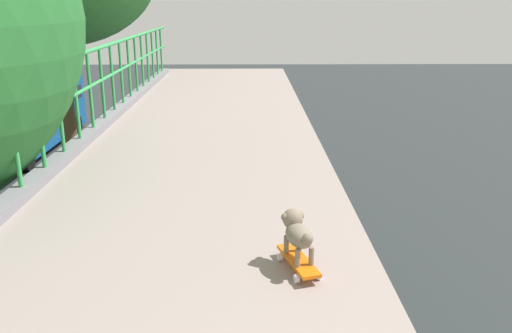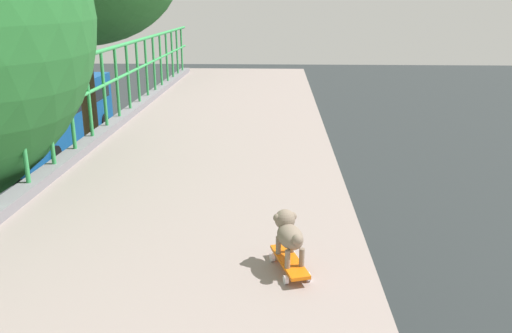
{
  "view_description": "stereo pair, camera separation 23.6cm",
  "coord_description": "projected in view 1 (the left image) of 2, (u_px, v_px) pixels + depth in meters",
  "views": [
    {
      "loc": [
        1.87,
        0.16,
        6.92
      ],
      "look_at": [
        1.93,
        4.45,
        5.56
      ],
      "focal_mm": 36.95,
      "sensor_mm": 36.0,
      "label": 1
    },
    {
      "loc": [
        2.1,
        0.17,
        6.92
      ],
      "look_at": [
        1.93,
        4.45,
        5.56
      ],
      "focal_mm": 36.95,
      "sensor_mm": 36.0,
      "label": 2
    }
  ],
  "objects": [
    {
      "name": "toy_skateboard",
      "position": [
        298.0,
        261.0,
        3.56
      ],
      "size": [
        0.28,
        0.51,
        0.08
      ],
      "color": "orange",
      "rests_on": "overpass_deck"
    },
    {
      "name": "small_dog",
      "position": [
        297.0,
        231.0,
        3.53
      ],
      "size": [
        0.24,
        0.39,
        0.31
      ],
      "color": "#7F6E5E",
      "rests_on": "toy_skateboard"
    },
    {
      "name": "city_bus",
      "position": [
        25.0,
        116.0,
        24.56
      ],
      "size": [
        2.52,
        10.67,
        3.03
      ],
      "color": "#10498B",
      "rests_on": "ground"
    }
  ]
}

